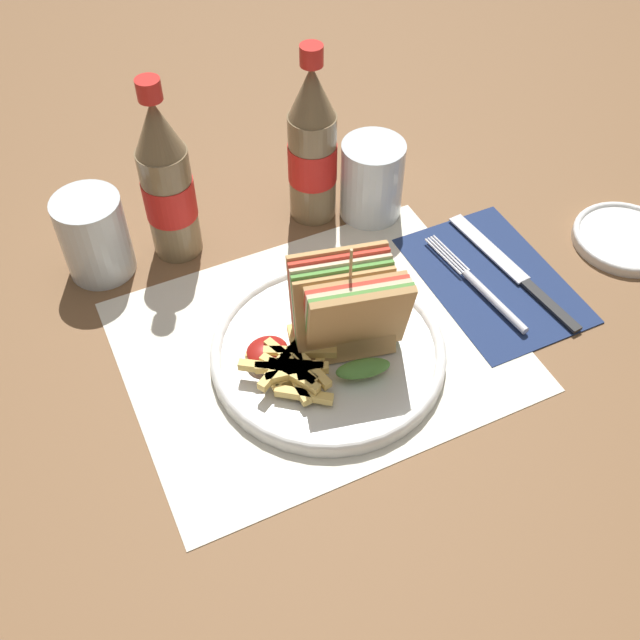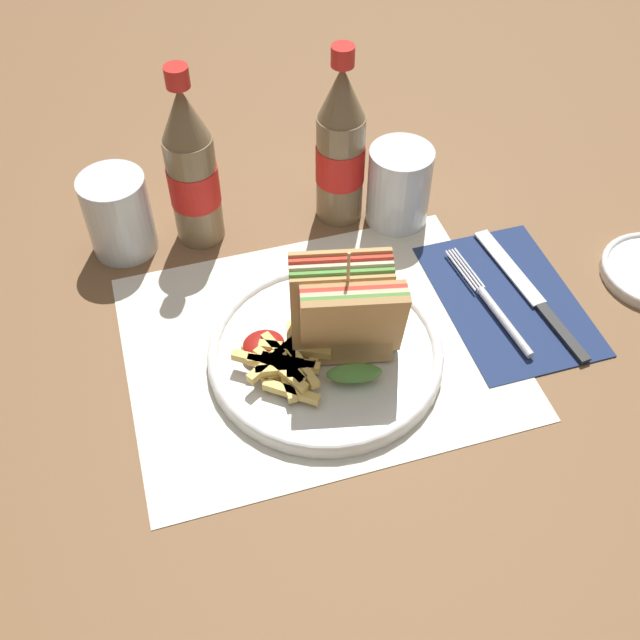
{
  "view_description": "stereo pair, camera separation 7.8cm",
  "coord_description": "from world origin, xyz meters",
  "px_view_note": "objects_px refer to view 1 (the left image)",
  "views": [
    {
      "loc": [
        -0.2,
        -0.42,
        0.62
      ],
      "look_at": [
        0.02,
        0.05,
        0.04
      ],
      "focal_mm": 42.0,
      "sensor_mm": 36.0,
      "label": 1
    },
    {
      "loc": [
        -0.12,
        -0.45,
        0.62
      ],
      "look_at": [
        0.02,
        0.05,
        0.04
      ],
      "focal_mm": 42.0,
      "sensor_mm": 36.0,
      "label": 2
    }
  ],
  "objects_px": {
    "plate_main": "(328,352)",
    "fork": "(484,291)",
    "glass_near": "(372,184)",
    "glass_far": "(96,240)",
    "club_sandwich": "(349,313)",
    "side_saucer": "(625,238)",
    "coke_bottle_near": "(167,183)",
    "knife": "(514,271)",
    "coke_bottle_far": "(312,148)"
  },
  "relations": [
    {
      "from": "glass_near",
      "to": "glass_far",
      "type": "height_order",
      "value": "same"
    },
    {
      "from": "side_saucer",
      "to": "glass_near",
      "type": "bearing_deg",
      "value": 144.19
    },
    {
      "from": "fork",
      "to": "coke_bottle_near",
      "type": "xyz_separation_m",
      "value": [
        -0.29,
        0.23,
        0.09
      ]
    },
    {
      "from": "coke_bottle_near",
      "to": "plate_main",
      "type": "bearing_deg",
      "value": -68.85
    },
    {
      "from": "coke_bottle_near",
      "to": "club_sandwich",
      "type": "bearing_deg",
      "value": -65.2
    },
    {
      "from": "knife",
      "to": "coke_bottle_far",
      "type": "height_order",
      "value": "coke_bottle_far"
    },
    {
      "from": "coke_bottle_far",
      "to": "side_saucer",
      "type": "relative_size",
      "value": 1.8
    },
    {
      "from": "knife",
      "to": "coke_bottle_near",
      "type": "distance_m",
      "value": 0.41
    },
    {
      "from": "side_saucer",
      "to": "glass_far",
      "type": "bearing_deg",
      "value": 158.82
    },
    {
      "from": "fork",
      "to": "coke_bottle_near",
      "type": "height_order",
      "value": "coke_bottle_near"
    },
    {
      "from": "club_sandwich",
      "to": "side_saucer",
      "type": "bearing_deg",
      "value": 2.1
    },
    {
      "from": "glass_far",
      "to": "coke_bottle_far",
      "type": "bearing_deg",
      "value": -2.82
    },
    {
      "from": "club_sandwich",
      "to": "fork",
      "type": "relative_size",
      "value": 0.78
    },
    {
      "from": "coke_bottle_far",
      "to": "glass_far",
      "type": "xyz_separation_m",
      "value": [
        -0.27,
        0.01,
        -0.05
      ]
    },
    {
      "from": "glass_far",
      "to": "side_saucer",
      "type": "height_order",
      "value": "glass_far"
    },
    {
      "from": "knife",
      "to": "side_saucer",
      "type": "height_order",
      "value": "side_saucer"
    },
    {
      "from": "club_sandwich",
      "to": "side_saucer",
      "type": "distance_m",
      "value": 0.39
    },
    {
      "from": "coke_bottle_near",
      "to": "glass_far",
      "type": "bearing_deg",
      "value": 177.54
    },
    {
      "from": "glass_far",
      "to": "side_saucer",
      "type": "distance_m",
      "value": 0.63
    },
    {
      "from": "coke_bottle_near",
      "to": "side_saucer",
      "type": "bearing_deg",
      "value": -24.29
    },
    {
      "from": "knife",
      "to": "glass_far",
      "type": "relative_size",
      "value": 2.17
    },
    {
      "from": "glass_far",
      "to": "side_saucer",
      "type": "relative_size",
      "value": 0.8
    },
    {
      "from": "coke_bottle_far",
      "to": "club_sandwich",
      "type": "bearing_deg",
      "value": -105.98
    },
    {
      "from": "knife",
      "to": "coke_bottle_far",
      "type": "relative_size",
      "value": 0.97
    },
    {
      "from": "coke_bottle_near",
      "to": "glass_far",
      "type": "xyz_separation_m",
      "value": [
        -0.09,
        0.0,
        -0.05
      ]
    },
    {
      "from": "plate_main",
      "to": "club_sandwich",
      "type": "relative_size",
      "value": 1.81
    },
    {
      "from": "plate_main",
      "to": "coke_bottle_near",
      "type": "bearing_deg",
      "value": 111.15
    },
    {
      "from": "fork",
      "to": "club_sandwich",
      "type": "bearing_deg",
      "value": 177.83
    },
    {
      "from": "glass_near",
      "to": "club_sandwich",
      "type": "bearing_deg",
      "value": -123.57
    },
    {
      "from": "fork",
      "to": "knife",
      "type": "distance_m",
      "value": 0.05
    },
    {
      "from": "coke_bottle_far",
      "to": "glass_near",
      "type": "distance_m",
      "value": 0.09
    },
    {
      "from": "plate_main",
      "to": "fork",
      "type": "xyz_separation_m",
      "value": [
        0.2,
        0.01,
        -0.0
      ]
    },
    {
      "from": "coke_bottle_far",
      "to": "side_saucer",
      "type": "bearing_deg",
      "value": -33.81
    },
    {
      "from": "glass_near",
      "to": "side_saucer",
      "type": "xyz_separation_m",
      "value": [
        0.25,
        -0.18,
        -0.04
      ]
    },
    {
      "from": "plate_main",
      "to": "knife",
      "type": "bearing_deg",
      "value": 4.43
    },
    {
      "from": "fork",
      "to": "glass_near",
      "type": "height_order",
      "value": "glass_near"
    },
    {
      "from": "fork",
      "to": "plate_main",
      "type": "bearing_deg",
      "value": 175.83
    },
    {
      "from": "club_sandwich",
      "to": "side_saucer",
      "type": "xyz_separation_m",
      "value": [
        0.39,
        0.01,
        -0.06
      ]
    },
    {
      "from": "fork",
      "to": "knife",
      "type": "xyz_separation_m",
      "value": [
        0.05,
        0.01,
        -0.0
      ]
    },
    {
      "from": "plate_main",
      "to": "glass_far",
      "type": "relative_size",
      "value": 2.46
    },
    {
      "from": "plate_main",
      "to": "club_sandwich",
      "type": "bearing_deg",
      "value": -15.98
    },
    {
      "from": "knife",
      "to": "coke_bottle_far",
      "type": "bearing_deg",
      "value": 123.32
    },
    {
      "from": "club_sandwich",
      "to": "coke_bottle_far",
      "type": "xyz_separation_m",
      "value": [
        0.07,
        0.23,
        0.03
      ]
    },
    {
      "from": "glass_far",
      "to": "knife",
      "type": "bearing_deg",
      "value": -26.64
    },
    {
      "from": "plate_main",
      "to": "club_sandwich",
      "type": "height_order",
      "value": "club_sandwich"
    },
    {
      "from": "glass_near",
      "to": "side_saucer",
      "type": "distance_m",
      "value": 0.32
    },
    {
      "from": "coke_bottle_far",
      "to": "side_saucer",
      "type": "height_order",
      "value": "coke_bottle_far"
    },
    {
      "from": "side_saucer",
      "to": "club_sandwich",
      "type": "bearing_deg",
      "value": -177.9
    },
    {
      "from": "coke_bottle_far",
      "to": "glass_far",
      "type": "distance_m",
      "value": 0.27
    },
    {
      "from": "glass_near",
      "to": "glass_far",
      "type": "distance_m",
      "value": 0.34
    }
  ]
}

